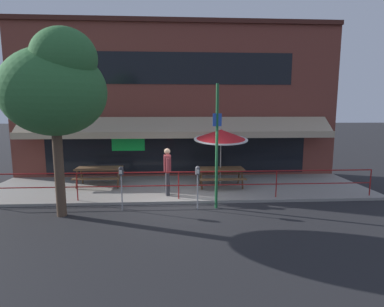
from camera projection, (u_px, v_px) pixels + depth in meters
name	position (u px, v px, depth m)	size (l,w,h in m)	color
ground_plane	(179.00, 204.00, 10.15)	(120.00, 120.00, 0.00)	#232326
patio_deck	(178.00, 188.00, 12.12)	(15.00, 4.00, 0.10)	gray
restaurant_building	(177.00, 101.00, 13.80)	(15.00, 1.60, 7.15)	brown
patio_railing	(179.00, 179.00, 10.33)	(13.84, 0.04, 0.97)	maroon
picnic_table_left	(99.00, 171.00, 12.07)	(1.80, 1.42, 0.76)	brown
picnic_table_centre	(221.00, 172.00, 11.95)	(1.80, 1.42, 0.76)	brown
patio_umbrella_centre	(221.00, 135.00, 11.87)	(2.14, 2.14, 2.40)	#B7B2A8
pedestrian_walking	(167.00, 169.00, 10.78)	(0.27, 0.62, 1.71)	#333338
parking_meter_near	(121.00, 175.00, 9.39)	(0.15, 0.16, 1.42)	gray
parking_meter_far	(198.00, 175.00, 9.44)	(0.15, 0.16, 1.42)	gray
street_sign_pole	(217.00, 146.00, 9.48)	(0.28, 0.09, 3.98)	#1E6033
street_tree_curbside	(56.00, 86.00, 8.45)	(2.96, 2.66, 5.39)	brown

